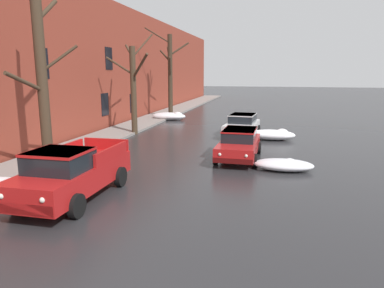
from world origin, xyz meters
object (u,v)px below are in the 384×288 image
at_px(bare_tree_second_along_sidewalk, 42,79).
at_px(sedan_red_parked_kerbside_close, 239,143).
at_px(bare_tree_mid_block, 133,86).
at_px(sedan_white_parked_kerbside_mid, 242,125).
at_px(bare_tree_far_down_block, 170,73).
at_px(pickup_truck_red_approaching_near_lane, 71,173).

distance_m(bare_tree_second_along_sidewalk, sedan_red_parked_kerbside_close, 9.08).
xyz_separation_m(bare_tree_mid_block, sedan_white_parked_kerbside_mid, (7.09, 0.79, -2.45)).
distance_m(bare_tree_mid_block, bare_tree_far_down_block, 8.55).
bearing_deg(bare_tree_second_along_sidewalk, sedan_white_parked_kerbside_mid, 55.38).
height_order(sedan_red_parked_kerbside_close, sedan_white_parked_kerbside_mid, same).
bearing_deg(pickup_truck_red_approaching_near_lane, sedan_white_parked_kerbside_mid, 71.43).
bearing_deg(sedan_red_parked_kerbside_close, bare_tree_far_down_block, 118.44).
bearing_deg(sedan_white_parked_kerbside_mid, bare_tree_mid_block, -173.66).
bearing_deg(bare_tree_mid_block, pickup_truck_red_approaching_near_lane, -77.36).
bearing_deg(bare_tree_second_along_sidewalk, sedan_red_parked_kerbside_close, 28.68).
relative_size(bare_tree_second_along_sidewalk, pickup_truck_red_approaching_near_lane, 1.50).
height_order(bare_tree_mid_block, pickup_truck_red_approaching_near_lane, bare_tree_mid_block).
distance_m(pickup_truck_red_approaching_near_lane, sedan_red_parked_kerbside_close, 8.32).
height_order(bare_tree_mid_block, sedan_white_parked_kerbside_mid, bare_tree_mid_block).
relative_size(bare_tree_mid_block, sedan_red_parked_kerbside_close, 1.49).
distance_m(bare_tree_far_down_block, sedan_red_parked_kerbside_close, 16.11).
height_order(bare_tree_mid_block, sedan_red_parked_kerbside_close, bare_tree_mid_block).
distance_m(bare_tree_far_down_block, pickup_truck_red_approaching_near_lane, 21.10).
height_order(bare_tree_second_along_sidewalk, bare_tree_mid_block, bare_tree_second_along_sidewalk).
height_order(bare_tree_mid_block, bare_tree_far_down_block, bare_tree_far_down_block).
bearing_deg(bare_tree_mid_block, sedan_red_parked_kerbside_close, -35.57).
xyz_separation_m(bare_tree_second_along_sidewalk, pickup_truck_red_approaching_near_lane, (2.72, -2.71, -2.94)).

